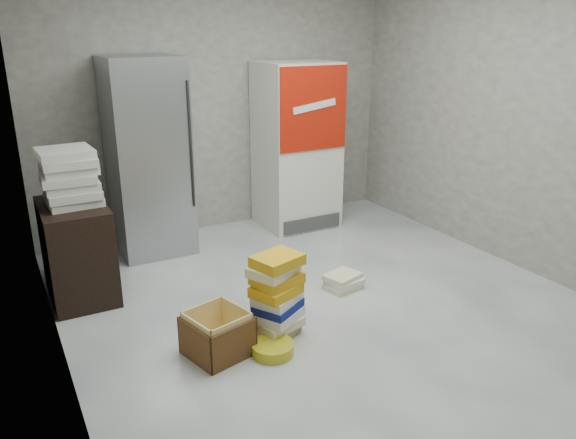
% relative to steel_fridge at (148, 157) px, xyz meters
% --- Properties ---
extents(ground, '(5.00, 5.00, 0.00)m').
position_rel_steel_fridge_xyz_m(ground, '(0.90, -2.13, -0.95)').
color(ground, silver).
rests_on(ground, ground).
extents(room_shell, '(4.04, 5.04, 2.82)m').
position_rel_steel_fridge_xyz_m(room_shell, '(0.90, -2.13, 0.85)').
color(room_shell, '#AAA299').
rests_on(room_shell, ground).
extents(steel_fridge, '(0.70, 0.72, 1.90)m').
position_rel_steel_fridge_xyz_m(steel_fridge, '(0.00, 0.00, 0.00)').
color(steel_fridge, '#A1A4A9').
rests_on(steel_fridge, ground).
extents(coke_cooler, '(0.80, 0.73, 1.80)m').
position_rel_steel_fridge_xyz_m(coke_cooler, '(1.65, -0.01, -0.05)').
color(coke_cooler, silver).
rests_on(coke_cooler, ground).
extents(wood_shelf, '(0.50, 0.80, 0.80)m').
position_rel_steel_fridge_xyz_m(wood_shelf, '(-0.83, -0.73, -0.55)').
color(wood_shelf, black).
rests_on(wood_shelf, ground).
extents(supply_box_stack, '(0.44, 0.44, 0.45)m').
position_rel_steel_fridge_xyz_m(supply_box_stack, '(-0.81, -0.73, 0.08)').
color(supply_box_stack, silver).
rests_on(supply_box_stack, wood_shelf).
extents(phonebook_stack_main, '(0.44, 0.41, 0.63)m').
position_rel_steel_fridge_xyz_m(phonebook_stack_main, '(0.32, -2.09, -0.63)').
color(phonebook_stack_main, '#968554').
rests_on(phonebook_stack_main, ground).
extents(phonebook_stack_side, '(0.35, 0.30, 0.13)m').
position_rel_steel_fridge_xyz_m(phonebook_stack_side, '(1.18, -1.68, -0.88)').
color(phonebook_stack_side, beige).
rests_on(phonebook_stack_side, ground).
extents(cardboard_box, '(0.48, 0.48, 0.32)m').
position_rel_steel_fridge_xyz_m(cardboard_box, '(-0.16, -2.12, -0.82)').
color(cardboard_box, yellow).
rests_on(cardboard_box, ground).
extents(bucket_lid, '(0.33, 0.33, 0.08)m').
position_rel_steel_fridge_xyz_m(bucket_lid, '(0.17, -2.30, -0.91)').
color(bucket_lid, gold).
rests_on(bucket_lid, ground).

